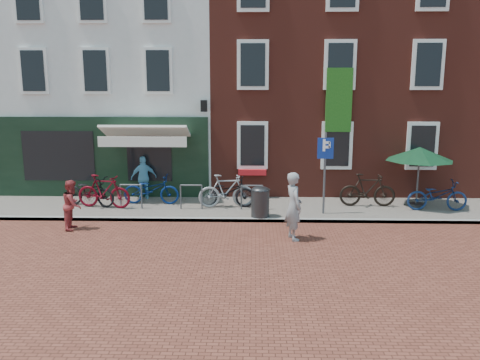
{
  "coord_description": "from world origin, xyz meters",
  "views": [
    {
      "loc": [
        0.57,
        -14.68,
        4.27
      ],
      "look_at": [
        0.14,
        0.07,
        1.31
      ],
      "focal_mm": 37.21,
      "sensor_mm": 36.0,
      "label": 1
    }
  ],
  "objects_px": {
    "litter_bin": "(260,200)",
    "bicycle_4": "(226,192)",
    "bicycle_0": "(90,191)",
    "bicycle_2": "(151,189)",
    "bicycle_1": "(104,191)",
    "boy": "(72,205)",
    "bicycle_3": "(226,191)",
    "woman": "(294,206)",
    "parasol": "(420,151)",
    "parking_sign": "(325,161)",
    "bicycle_6": "(437,195)",
    "cafe_person": "(144,178)",
    "bicycle_5": "(367,190)"
  },
  "relations": [
    {
      "from": "bicycle_1",
      "to": "bicycle_4",
      "type": "xyz_separation_m",
      "value": [
        4.07,
        0.26,
        -0.06
      ]
    },
    {
      "from": "bicycle_1",
      "to": "boy",
      "type": "bearing_deg",
      "value": -178.18
    },
    {
      "from": "bicycle_3",
      "to": "bicycle_1",
      "type": "bearing_deg",
      "value": 84.33
    },
    {
      "from": "bicycle_0",
      "to": "bicycle_2",
      "type": "height_order",
      "value": "same"
    },
    {
      "from": "parking_sign",
      "to": "bicycle_5",
      "type": "distance_m",
      "value": 2.2
    },
    {
      "from": "bicycle_0",
      "to": "bicycle_1",
      "type": "height_order",
      "value": "bicycle_1"
    },
    {
      "from": "boy",
      "to": "bicycle_0",
      "type": "relative_size",
      "value": 0.76
    },
    {
      "from": "parasol",
      "to": "boy",
      "type": "height_order",
      "value": "parasol"
    },
    {
      "from": "litter_bin",
      "to": "bicycle_4",
      "type": "bearing_deg",
      "value": 132.18
    },
    {
      "from": "cafe_person",
      "to": "bicycle_0",
      "type": "distance_m",
      "value": 1.96
    },
    {
      "from": "parasol",
      "to": "bicycle_5",
      "type": "relative_size",
      "value": 1.2
    },
    {
      "from": "bicycle_1",
      "to": "litter_bin",
      "type": "bearing_deg",
      "value": -91.05
    },
    {
      "from": "boy",
      "to": "bicycle_0",
      "type": "bearing_deg",
      "value": 2.73
    },
    {
      "from": "parking_sign",
      "to": "bicycle_2",
      "type": "relative_size",
      "value": 1.36
    },
    {
      "from": "cafe_person",
      "to": "woman",
      "type": "bearing_deg",
      "value": 121.42
    },
    {
      "from": "woman",
      "to": "bicycle_3",
      "type": "bearing_deg",
      "value": 15.89
    },
    {
      "from": "woman",
      "to": "bicycle_3",
      "type": "distance_m",
      "value": 3.67
    },
    {
      "from": "parasol",
      "to": "bicycle_2",
      "type": "xyz_separation_m",
      "value": [
        -9.02,
        0.02,
        -1.36
      ]
    },
    {
      "from": "bicycle_1",
      "to": "bicycle_4",
      "type": "relative_size",
      "value": 0.97
    },
    {
      "from": "litter_bin",
      "to": "parasol",
      "type": "bearing_deg",
      "value": 16.11
    },
    {
      "from": "bicycle_1",
      "to": "bicycle_6",
      "type": "bearing_deg",
      "value": -80.62
    },
    {
      "from": "bicycle_2",
      "to": "bicycle_4",
      "type": "xyz_separation_m",
      "value": [
        2.6,
        -0.32,
        0.0
      ]
    },
    {
      "from": "bicycle_5",
      "to": "bicycle_1",
      "type": "bearing_deg",
      "value": 94.55
    },
    {
      "from": "bicycle_5",
      "to": "bicycle_2",
      "type": "bearing_deg",
      "value": 90.65
    },
    {
      "from": "litter_bin",
      "to": "bicycle_1",
      "type": "relative_size",
      "value": 0.56
    },
    {
      "from": "cafe_person",
      "to": "bicycle_3",
      "type": "xyz_separation_m",
      "value": [
        3.01,
        -1.14,
        -0.21
      ]
    },
    {
      "from": "woman",
      "to": "parasol",
      "type": "bearing_deg",
      "value": -69.45
    },
    {
      "from": "parking_sign",
      "to": "boy",
      "type": "relative_size",
      "value": 1.79
    },
    {
      "from": "litter_bin",
      "to": "woman",
      "type": "bearing_deg",
      "value": -65.12
    },
    {
      "from": "boy",
      "to": "bicycle_4",
      "type": "height_order",
      "value": "boy"
    },
    {
      "from": "bicycle_0",
      "to": "bicycle_6",
      "type": "height_order",
      "value": "same"
    },
    {
      "from": "litter_bin",
      "to": "cafe_person",
      "type": "distance_m",
      "value": 4.73
    },
    {
      "from": "cafe_person",
      "to": "bicycle_0",
      "type": "bearing_deg",
      "value": 15.13
    },
    {
      "from": "bicycle_2",
      "to": "parking_sign",
      "type": "bearing_deg",
      "value": -98.56
    },
    {
      "from": "cafe_person",
      "to": "bicycle_3",
      "type": "distance_m",
      "value": 3.23
    },
    {
      "from": "parasol",
      "to": "boy",
      "type": "relative_size",
      "value": 1.54
    },
    {
      "from": "bicycle_4",
      "to": "bicycle_6",
      "type": "distance_m",
      "value": 6.88
    },
    {
      "from": "bicycle_2",
      "to": "bicycle_1",
      "type": "bearing_deg",
      "value": 113.74
    },
    {
      "from": "parasol",
      "to": "boy",
      "type": "bearing_deg",
      "value": -166.25
    },
    {
      "from": "parasol",
      "to": "bicycle_0",
      "type": "xyz_separation_m",
      "value": [
        -11.04,
        -0.31,
        -1.36
      ]
    },
    {
      "from": "bicycle_2",
      "to": "parasol",
      "type": "bearing_deg",
      "value": -87.78
    },
    {
      "from": "bicycle_3",
      "to": "woman",
      "type": "bearing_deg",
      "value": -155.09
    },
    {
      "from": "litter_bin",
      "to": "bicycle_5",
      "type": "bearing_deg",
      "value": 21.57
    },
    {
      "from": "bicycle_0",
      "to": "woman",
      "type": "bearing_deg",
      "value": -97.4
    },
    {
      "from": "bicycle_6",
      "to": "bicycle_1",
      "type": "bearing_deg",
      "value": 91.38
    },
    {
      "from": "boy",
      "to": "bicycle_2",
      "type": "relative_size",
      "value": 0.76
    },
    {
      "from": "bicycle_2",
      "to": "bicycle_5",
      "type": "xyz_separation_m",
      "value": [
        7.33,
        -0.12,
        0.06
      ]
    },
    {
      "from": "bicycle_2",
      "to": "woman",
      "type": "bearing_deg",
      "value": -124.53
    },
    {
      "from": "parking_sign",
      "to": "bicycle_3",
      "type": "bearing_deg",
      "value": 167.14
    },
    {
      "from": "bicycle_2",
      "to": "bicycle_6",
      "type": "height_order",
      "value": "same"
    }
  ]
}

